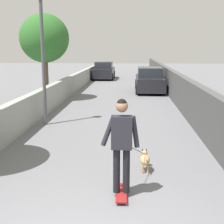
% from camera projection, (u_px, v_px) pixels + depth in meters
% --- Properties ---
extents(ground_plane, '(80.00, 80.00, 0.00)m').
position_uv_depth(ground_plane, '(119.00, 98.00, 17.51)').
color(ground_plane, slate).
extents(wall_left, '(48.00, 0.30, 1.10)m').
position_uv_depth(wall_left, '(59.00, 92.00, 15.64)').
color(wall_left, '#999E93').
rests_on(wall_left, ground).
extents(fence_right, '(48.00, 0.30, 1.51)m').
position_uv_depth(fence_right, '(178.00, 89.00, 15.22)').
color(fence_right, '#4C4C4C').
rests_on(fence_right, ground).
extents(tree_left_near, '(2.55, 2.55, 4.49)m').
position_uv_depth(tree_left_near, '(44.00, 39.00, 16.13)').
color(tree_left_near, brown).
rests_on(tree_left_near, ground).
extents(lamp_post, '(0.36, 0.36, 4.72)m').
position_uv_depth(lamp_post, '(42.00, 35.00, 10.74)').
color(lamp_post, '#4C4C51').
rests_on(lamp_post, ground).
extents(skateboard, '(0.80, 0.22, 0.08)m').
position_uv_depth(skateboard, '(121.00, 193.00, 5.86)').
color(skateboard, maroon).
rests_on(skateboard, ground).
extents(person_skateboarder, '(0.23, 0.71, 1.77)m').
position_uv_depth(person_skateboarder, '(122.00, 139.00, 5.64)').
color(person_skateboarder, black).
rests_on(person_skateboarder, skateboard).
extents(dog, '(1.60, 0.61, 1.06)m').
position_uv_depth(dog, '(145.00, 159.00, 7.04)').
color(dog, tan).
rests_on(dog, ground).
extents(car_near, '(4.31, 1.80, 1.54)m').
position_uv_depth(car_near, '(150.00, 80.00, 19.87)').
color(car_near, black).
rests_on(car_near, ground).
extents(car_far, '(4.13, 1.80, 1.54)m').
position_uv_depth(car_far, '(104.00, 71.00, 28.02)').
color(car_far, black).
rests_on(car_far, ground).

